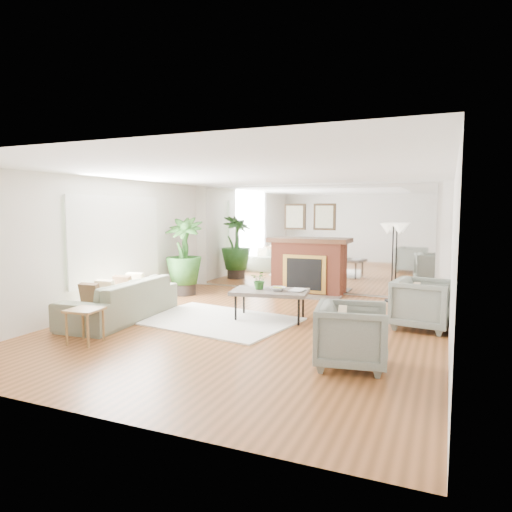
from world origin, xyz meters
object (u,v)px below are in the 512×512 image
at_px(fireplace, 307,265).
at_px(armchair_back, 423,304).
at_px(armchair_front, 352,335).
at_px(floor_lamp, 393,235).
at_px(coffee_table, 270,293).
at_px(sofa, 121,300).
at_px(side_table, 85,314).
at_px(potted_ficus, 184,254).

bearing_deg(fireplace, armchair_back, -40.46).
bearing_deg(armchair_front, fireplace, 14.23).
height_order(armchair_back, floor_lamp, floor_lamp).
bearing_deg(coffee_table, sofa, -157.79).
bearing_deg(side_table, fireplace, 70.08).
relative_size(fireplace, side_table, 4.07).
bearing_deg(floor_lamp, armchair_front, -89.74).
distance_m(sofa, armchair_front, 4.28).
bearing_deg(potted_ficus, floor_lamp, 12.90).
height_order(fireplace, floor_lamp, fireplace).
relative_size(sofa, armchair_back, 2.69).
bearing_deg(armchair_back, floor_lamp, 27.71).
distance_m(fireplace, coffee_table, 2.63).
relative_size(coffee_table, sofa, 0.59).
xyz_separation_m(armchair_back, floor_lamp, (-0.71, 2.06, 0.99)).
bearing_deg(armchair_back, side_table, 130.56).
xyz_separation_m(fireplace, coffee_table, (0.12, -2.62, -0.18)).
bearing_deg(coffee_table, fireplace, 92.67).
distance_m(coffee_table, floor_lamp, 3.16).
bearing_deg(floor_lamp, sofa, -140.49).
relative_size(sofa, potted_ficus, 1.37).
relative_size(armchair_front, floor_lamp, 0.52).
bearing_deg(potted_ficus, side_table, -79.42).
bearing_deg(armchair_back, armchair_front, 171.30).
bearing_deg(fireplace, armchair_front, -66.85).
distance_m(coffee_table, side_table, 3.04).
distance_m(fireplace, side_table, 5.29).
relative_size(sofa, floor_lamp, 1.46).
height_order(sofa, armchair_back, armchair_back).
height_order(armchair_front, floor_lamp, floor_lamp).
bearing_deg(armchair_front, armchair_back, -26.18).
relative_size(side_table, floor_lamp, 0.31).
xyz_separation_m(fireplace, armchair_front, (1.90, -4.46, -0.27)).
xyz_separation_m(sofa, side_table, (0.49, -1.37, 0.07)).
distance_m(coffee_table, armchair_front, 2.56).
bearing_deg(coffee_table, armchair_back, 9.15).
height_order(potted_ficus, floor_lamp, potted_ficus).
bearing_deg(fireplace, potted_ficus, -155.10).
distance_m(sofa, armchair_back, 5.08).
bearing_deg(coffee_table, side_table, -129.28).
xyz_separation_m(armchair_back, potted_ficus, (-5.11, 1.05, 0.53)).
height_order(fireplace, armchair_front, fireplace).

